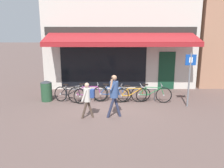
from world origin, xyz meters
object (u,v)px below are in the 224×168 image
(bicycle_orange, at_px, (132,95))
(pedestrian_adult, at_px, (114,91))
(pedestrian_child, at_px, (88,96))
(bicycle_blue, at_px, (112,94))
(bicycle_black, at_px, (70,95))
(litter_bin, at_px, (46,91))
(bicycle_purple, at_px, (88,94))
(parking_sign, at_px, (190,74))
(bicycle_green, at_px, (151,94))

(bicycle_orange, xyz_separation_m, pedestrian_adult, (-0.85, -1.79, 0.62))
(bicycle_orange, relative_size, pedestrian_adult, 1.06)
(bicycle_orange, height_order, pedestrian_child, pedestrian_child)
(pedestrian_adult, bearing_deg, bicycle_blue, -79.61)
(bicycle_black, distance_m, pedestrian_child, 2.20)
(pedestrian_adult, xyz_separation_m, litter_bin, (-3.09, 2.06, -0.50))
(bicycle_purple, xyz_separation_m, bicycle_blue, (1.06, 0.10, -0.03))
(bicycle_orange, xyz_separation_m, parking_sign, (2.31, -0.60, 1.04))
(pedestrian_adult, distance_m, parking_sign, 3.40)
(bicycle_black, relative_size, parking_sign, 0.72)
(bicycle_blue, distance_m, pedestrian_child, 2.28)
(bicycle_purple, height_order, litter_bin, litter_bin)
(bicycle_purple, bearing_deg, parking_sign, -17.31)
(litter_bin, bearing_deg, bicycle_black, -12.15)
(bicycle_orange, bearing_deg, bicycle_blue, 161.53)
(bicycle_orange, bearing_deg, bicycle_green, -9.73)
(bicycle_purple, bearing_deg, pedestrian_child, -93.10)
(bicycle_orange, bearing_deg, bicycle_black, 171.27)
(bicycle_blue, distance_m, pedestrian_adult, 2.05)
(bicycle_blue, xyz_separation_m, pedestrian_child, (-0.88, -2.05, 0.47))
(parking_sign, bearing_deg, litter_bin, 172.10)
(bicycle_orange, bearing_deg, bicycle_purple, 169.88)
(pedestrian_adult, distance_m, litter_bin, 3.74)
(bicycle_black, height_order, litter_bin, litter_bin)
(bicycle_black, bearing_deg, bicycle_purple, 25.95)
(bicycle_black, distance_m, bicycle_purple, 0.82)
(bicycle_blue, height_order, bicycle_green, bicycle_green)
(bicycle_purple, bearing_deg, pedestrian_adult, -67.04)
(bicycle_green, bearing_deg, parking_sign, -15.77)
(bicycle_purple, distance_m, pedestrian_child, 2.00)
(bicycle_orange, bearing_deg, parking_sign, -22.92)
(bicycle_blue, relative_size, bicycle_orange, 1.05)
(bicycle_blue, xyz_separation_m, litter_bin, (-3.02, 0.10, 0.12))
(bicycle_black, bearing_deg, litter_bin, -169.15)
(bicycle_black, relative_size, pedestrian_child, 1.22)
(bicycle_purple, height_order, bicycle_blue, bicycle_purple)
(bicycle_blue, xyz_separation_m, bicycle_orange, (0.92, -0.17, -0.00))
(pedestrian_adult, height_order, parking_sign, parking_sign)
(bicycle_orange, height_order, pedestrian_adult, pedestrian_adult)
(bicycle_blue, bearing_deg, pedestrian_child, -104.36)
(bicycle_blue, relative_size, bicycle_green, 0.97)
(bicycle_black, relative_size, litter_bin, 1.69)
(bicycle_purple, xyz_separation_m, parking_sign, (4.30, -0.66, 1.01))
(parking_sign, bearing_deg, bicycle_orange, 165.39)
(litter_bin, xyz_separation_m, parking_sign, (6.25, -0.87, 0.92))
(bicycle_orange, height_order, parking_sign, parking_sign)
(bicycle_blue, bearing_deg, pedestrian_adult, -79.04)
(bicycle_blue, distance_m, bicycle_green, 1.79)
(bicycle_blue, height_order, parking_sign, parking_sign)
(bicycle_green, xyz_separation_m, parking_sign, (1.46, -0.58, 1.02))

